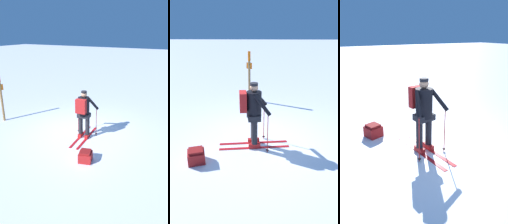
% 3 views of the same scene
% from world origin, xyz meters
% --- Properties ---
extents(ground_plane, '(80.00, 80.00, 0.00)m').
position_xyz_m(ground_plane, '(0.00, 0.00, 0.00)').
color(ground_plane, white).
extents(skier, '(1.84, 0.85, 1.69)m').
position_xyz_m(skier, '(-0.23, -0.29, 0.99)').
color(skier, red).
rests_on(skier, ground_plane).
extents(dropped_backpack, '(0.47, 0.46, 0.33)m').
position_xyz_m(dropped_backpack, '(-1.52, -1.05, 0.16)').
color(dropped_backpack, maroon).
rests_on(dropped_backpack, ground_plane).
extents(trail_marker, '(0.22, 0.13, 1.99)m').
position_xyz_m(trail_marker, '(-0.49, 3.40, 1.17)').
color(trail_marker, olive).
rests_on(trail_marker, ground_plane).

